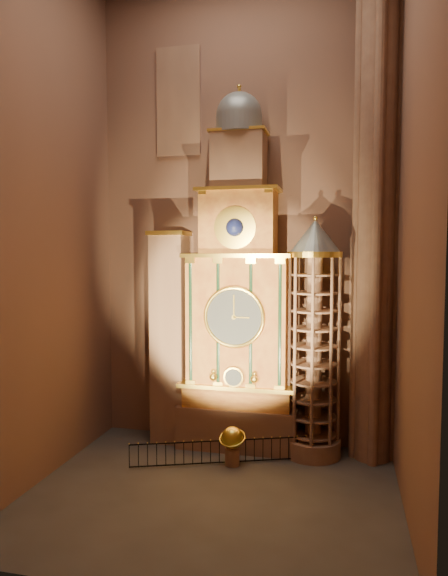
% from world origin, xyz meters
% --- Properties ---
extents(floor, '(14.00, 14.00, 0.00)m').
position_xyz_m(floor, '(0.00, 0.00, 0.00)').
color(floor, '#383330').
rests_on(floor, ground).
extents(wall_back, '(22.00, 0.00, 22.00)m').
position_xyz_m(wall_back, '(0.00, 6.00, 11.00)').
color(wall_back, brown).
rests_on(wall_back, floor).
extents(wall_left, '(0.00, 22.00, 22.00)m').
position_xyz_m(wall_left, '(-7.00, 0.00, 11.00)').
color(wall_left, brown).
rests_on(wall_left, floor).
extents(wall_right, '(0.00, 22.00, 22.00)m').
position_xyz_m(wall_right, '(7.00, 0.00, 11.00)').
color(wall_right, brown).
rests_on(wall_right, floor).
extents(astronomical_clock, '(5.60, 2.41, 16.70)m').
position_xyz_m(astronomical_clock, '(0.00, 4.96, 6.68)').
color(astronomical_clock, '#8C634C').
rests_on(astronomical_clock, floor).
extents(portrait_tower, '(1.80, 1.60, 10.20)m').
position_xyz_m(portrait_tower, '(-3.40, 4.98, 5.15)').
color(portrait_tower, '#8C634C').
rests_on(portrait_tower, floor).
extents(stair_turret, '(2.50, 2.50, 10.80)m').
position_xyz_m(stair_turret, '(3.50, 4.70, 5.27)').
color(stair_turret, '#8C634C').
rests_on(stair_turret, floor).
extents(gothic_pier, '(2.04, 2.04, 22.00)m').
position_xyz_m(gothic_pier, '(6.10, 5.00, 11.00)').
color(gothic_pier, '#8C634C').
rests_on(gothic_pier, floor).
extents(stained_glass_window, '(2.20, 0.14, 5.20)m').
position_xyz_m(stained_glass_window, '(-3.20, 5.92, 16.50)').
color(stained_glass_window, navy).
rests_on(stained_glass_window, wall_back).
extents(celestial_globe, '(1.30, 1.25, 1.68)m').
position_xyz_m(celestial_globe, '(0.18, 2.80, 1.01)').
color(celestial_globe, '#8C634C').
rests_on(celestial_globe, floor).
extents(iron_railing, '(7.24, 2.74, 1.02)m').
position_xyz_m(iron_railing, '(-0.38, 2.72, 0.55)').
color(iron_railing, black).
rests_on(iron_railing, floor).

